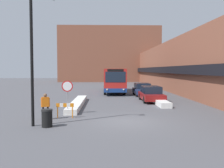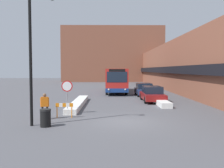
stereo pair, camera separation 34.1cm
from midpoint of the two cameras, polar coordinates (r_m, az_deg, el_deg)
The scene contains 13 objects.
ground_plane at distance 14.82m, azimuth 3.75°, elevation -8.62°, with size 160.00×160.00×0.00m, color #515156.
building_row_right at distance 40.03m, azimuth 15.46°, elevation 3.84°, with size 5.50×60.00×7.10m.
building_backdrop_far at distance 66.32m, azimuth 0.32°, elevation 6.71°, with size 26.00×8.00×14.12m.
snow_bank_left at distance 21.54m, azimuth -7.28°, elevation -4.39°, with size 0.90×9.31×0.39m.
snow_bank_right at distance 23.15m, azimuth 11.15°, elevation -3.83°, with size 0.90×6.35×0.44m.
city_bus at distance 33.68m, azimuth 1.16°, elevation 1.02°, with size 2.67×10.77×3.18m.
parked_car_front at distance 24.35m, azimuth 9.58°, elevation -2.24°, with size 1.93×4.70×1.46m.
parked_car_middle at distance 29.92m, azimuth 7.66°, elevation -1.22°, with size 1.92×4.49×1.46m.
stop_sign at distance 17.34m, azimuth -9.67°, elevation -1.32°, with size 0.76×0.08×2.31m.
street_lamp at distance 14.07m, azimuth -16.49°, elevation 8.63°, with size 1.46×0.36×7.21m.
pedestrian at distance 15.84m, azimuth -14.53°, elevation -4.39°, with size 0.52×0.28×1.61m.
trash_bin at distance 13.87m, azimuth -14.28°, elevation -7.51°, with size 0.59×0.59×0.95m.
construction_barricade at distance 16.12m, azimuth -10.24°, elevation -5.28°, with size 1.10×0.06×0.94m.
Camera 2 is at (-0.95, -14.46, 3.04)m, focal length 40.00 mm.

